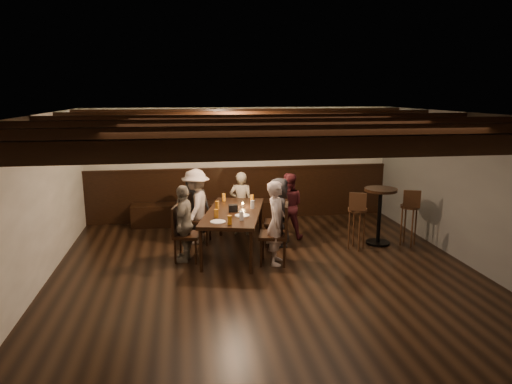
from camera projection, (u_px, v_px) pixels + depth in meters
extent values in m
plane|color=black|center=(271.00, 282.00, 6.66)|extent=(7.00, 7.00, 0.00)
plane|color=black|center=(272.00, 116.00, 6.15)|extent=(7.00, 7.00, 0.00)
plane|color=beige|center=(241.00, 164.00, 9.78)|extent=(6.50, 0.00, 6.50)
plane|color=#4D4D4B|center=(482.00, 194.00, 6.91)|extent=(0.00, 7.00, 7.00)
plane|color=beige|center=(26.00, 211.00, 5.90)|extent=(0.00, 7.00, 7.00)
cube|color=black|center=(241.00, 194.00, 9.88)|extent=(6.50, 0.08, 1.10)
cube|color=black|center=(205.00, 213.00, 9.58)|extent=(3.00, 0.45, 0.45)
cube|color=black|center=(203.00, 139.00, 9.44)|extent=(0.62, 0.12, 0.72)
cube|color=black|center=(203.00, 140.00, 9.38)|extent=(0.50, 0.02, 0.58)
cube|color=black|center=(348.00, 147.00, 3.37)|extent=(6.50, 0.10, 0.16)
cube|color=black|center=(306.00, 133.00, 4.49)|extent=(6.50, 0.10, 0.16)
cube|color=black|center=(281.00, 125.00, 5.61)|extent=(6.50, 0.10, 0.16)
cube|color=black|center=(265.00, 120.00, 6.73)|extent=(6.50, 0.10, 0.16)
cube|color=black|center=(253.00, 116.00, 7.85)|extent=(6.50, 0.10, 0.16)
cube|color=black|center=(244.00, 113.00, 8.97)|extent=(6.50, 0.10, 0.16)
sphere|color=#FFE099|center=(99.00, 120.00, 8.55)|extent=(0.07, 0.07, 0.07)
sphere|color=#FFE099|center=(173.00, 120.00, 8.76)|extent=(0.07, 0.07, 0.07)
sphere|color=#FFE099|center=(244.00, 119.00, 8.97)|extent=(0.07, 0.07, 0.07)
sphere|color=#FFE099|center=(312.00, 118.00, 9.19)|extent=(0.07, 0.07, 0.07)
sphere|color=#FFE099|center=(376.00, 118.00, 9.40)|extent=(0.07, 0.07, 0.07)
cube|color=black|center=(234.00, 213.00, 7.74)|extent=(1.34, 2.12, 0.06)
cylinder|color=black|center=(201.00, 251.00, 6.95)|extent=(0.06, 0.06, 0.68)
cylinder|color=black|center=(221.00, 218.00, 8.75)|extent=(0.06, 0.06, 0.68)
cylinder|color=black|center=(251.00, 252.00, 6.89)|extent=(0.06, 0.06, 0.68)
cylinder|color=black|center=(260.00, 219.00, 8.68)|extent=(0.06, 0.06, 0.68)
cube|color=black|center=(199.00, 220.00, 8.30)|extent=(0.50, 0.50, 0.05)
cube|color=black|center=(189.00, 207.00, 8.26)|extent=(0.14, 0.41, 0.45)
cube|color=black|center=(188.00, 235.00, 7.42)|extent=(0.51, 0.51, 0.05)
cube|color=black|center=(176.00, 220.00, 7.38)|extent=(0.14, 0.41, 0.46)
cube|color=black|center=(276.00, 223.00, 8.18)|extent=(0.49, 0.49, 0.05)
cube|color=black|center=(286.00, 210.00, 8.11)|extent=(0.14, 0.40, 0.44)
cube|color=black|center=(273.00, 235.00, 7.29)|extent=(0.55, 0.55, 0.05)
cube|color=black|center=(286.00, 219.00, 7.21)|extent=(0.15, 0.45, 0.49)
imported|color=black|center=(193.00, 203.00, 8.71)|extent=(0.70, 0.54, 1.27)
imported|color=gray|center=(241.00, 203.00, 8.78)|extent=(0.51, 0.40, 1.23)
imported|color=maroon|center=(288.00, 206.00, 8.55)|extent=(0.70, 0.60, 1.24)
imported|color=#A7988D|center=(196.00, 207.00, 8.24)|extent=(0.71, 0.98, 1.37)
imported|color=gray|center=(184.00, 223.00, 7.38)|extent=(0.48, 0.79, 1.27)
imported|color=#2B2B2E|center=(279.00, 212.00, 8.13)|extent=(0.53, 0.68, 1.24)
imported|color=#BAA59D|center=(277.00, 223.00, 7.24)|extent=(0.43, 0.56, 1.35)
cylinder|color=#BF7219|center=(224.00, 197.00, 8.42)|extent=(0.07, 0.07, 0.14)
cylinder|color=#BF7219|center=(252.00, 199.00, 8.33)|extent=(0.07, 0.07, 0.14)
cylinder|color=#BF7219|center=(217.00, 205.00, 7.84)|extent=(0.07, 0.07, 0.14)
cylinder|color=silver|center=(252.00, 205.00, 7.89)|extent=(0.07, 0.07, 0.14)
cylinder|color=#BF7219|center=(216.00, 214.00, 7.30)|extent=(0.07, 0.07, 0.14)
cylinder|color=silver|center=(241.00, 216.00, 7.16)|extent=(0.07, 0.07, 0.14)
cylinder|color=#BF7219|center=(230.00, 220.00, 6.93)|extent=(0.07, 0.07, 0.14)
cylinder|color=white|center=(218.00, 222.00, 7.06)|extent=(0.24, 0.24, 0.01)
cylinder|color=white|center=(242.00, 215.00, 7.42)|extent=(0.24, 0.24, 0.01)
cube|color=black|center=(233.00, 208.00, 7.67)|extent=(0.15, 0.10, 0.12)
cylinder|color=beige|center=(243.00, 205.00, 8.01)|extent=(0.05, 0.05, 0.05)
cylinder|color=black|center=(378.00, 243.00, 8.33)|extent=(0.43, 0.43, 0.04)
cylinder|color=black|center=(379.00, 217.00, 8.23)|extent=(0.07, 0.07, 0.97)
cylinder|color=black|center=(381.00, 190.00, 8.12)|extent=(0.58, 0.58, 0.05)
cylinder|color=#331E10|center=(357.00, 210.00, 7.91)|extent=(0.33, 0.33, 0.05)
cube|color=#331E10|center=(358.00, 202.00, 7.73)|extent=(0.28, 0.14, 0.31)
cylinder|color=#331E10|center=(410.00, 207.00, 8.11)|extent=(0.33, 0.33, 0.05)
cube|color=#331E10|center=(412.00, 199.00, 7.93)|extent=(0.28, 0.13, 0.31)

